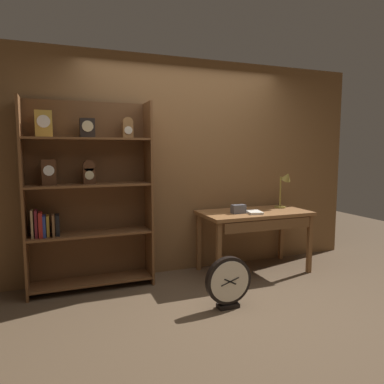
{
  "coord_description": "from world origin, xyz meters",
  "views": [
    {
      "loc": [
        -1.51,
        -2.83,
        1.5
      ],
      "look_at": [
        -0.18,
        0.62,
        1.07
      ],
      "focal_mm": 33.54,
      "sensor_mm": 36.0,
      "label": 1
    }
  ],
  "objects_px": {
    "workbench": "(255,218)",
    "open_repair_manual": "(254,212)",
    "toolbox_small": "(238,209)",
    "bookshelf": "(85,195)",
    "desk_lamp": "(285,184)",
    "round_clock_large": "(228,282)"
  },
  "relations": [
    {
      "from": "bookshelf",
      "to": "toolbox_small",
      "type": "distance_m",
      "value": 1.75
    },
    {
      "from": "desk_lamp",
      "to": "round_clock_large",
      "type": "xyz_separation_m",
      "value": [
        -1.26,
        -0.91,
        -0.81
      ]
    },
    {
      "from": "desk_lamp",
      "to": "open_repair_manual",
      "type": "bearing_deg",
      "value": -160.37
    },
    {
      "from": "workbench",
      "to": "toolbox_small",
      "type": "relative_size",
      "value": 8.14
    },
    {
      "from": "desk_lamp",
      "to": "toolbox_small",
      "type": "relative_size",
      "value": 2.94
    },
    {
      "from": "workbench",
      "to": "desk_lamp",
      "type": "xyz_separation_m",
      "value": [
        0.5,
        0.11,
        0.39
      ]
    },
    {
      "from": "workbench",
      "to": "open_repair_manual",
      "type": "xyz_separation_m",
      "value": [
        -0.07,
        -0.1,
        0.1
      ]
    },
    {
      "from": "bookshelf",
      "to": "desk_lamp",
      "type": "distance_m",
      "value": 2.47
    },
    {
      "from": "round_clock_large",
      "to": "open_repair_manual",
      "type": "bearing_deg",
      "value": 45.55
    },
    {
      "from": "open_repair_manual",
      "to": "round_clock_large",
      "type": "relative_size",
      "value": 0.44
    },
    {
      "from": "workbench",
      "to": "open_repair_manual",
      "type": "distance_m",
      "value": 0.15
    },
    {
      "from": "toolbox_small",
      "to": "open_repair_manual",
      "type": "bearing_deg",
      "value": -22.05
    },
    {
      "from": "workbench",
      "to": "round_clock_large",
      "type": "distance_m",
      "value": 1.19
    },
    {
      "from": "desk_lamp",
      "to": "toolbox_small",
      "type": "distance_m",
      "value": 0.8
    },
    {
      "from": "bookshelf",
      "to": "open_repair_manual",
      "type": "distance_m",
      "value": 1.94
    },
    {
      "from": "bookshelf",
      "to": "desk_lamp",
      "type": "relative_size",
      "value": 4.22
    },
    {
      "from": "bookshelf",
      "to": "workbench",
      "type": "distance_m",
      "value": 2.01
    },
    {
      "from": "desk_lamp",
      "to": "round_clock_large",
      "type": "bearing_deg",
      "value": -144.2
    },
    {
      "from": "open_repair_manual",
      "to": "toolbox_small",
      "type": "bearing_deg",
      "value": 169.58
    },
    {
      "from": "workbench",
      "to": "open_repair_manual",
      "type": "height_order",
      "value": "open_repair_manual"
    },
    {
      "from": "workbench",
      "to": "toolbox_small",
      "type": "height_order",
      "value": "toolbox_small"
    },
    {
      "from": "toolbox_small",
      "to": "bookshelf",
      "type": "bearing_deg",
      "value": 172.06
    }
  ]
}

